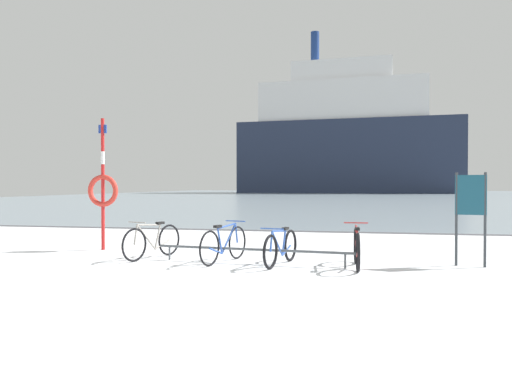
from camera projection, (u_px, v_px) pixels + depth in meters
ground at (336, 198)px, 59.21m from camera, size 80.00×132.00×0.08m
bike_rack at (253, 250)px, 9.51m from camera, size 3.95×0.43×0.31m
bicycle_0 at (152, 241)px, 10.20m from camera, size 0.67×1.63×0.79m
bicycle_1 at (224, 244)px, 9.69m from camera, size 0.61×1.67×0.80m
bicycle_2 at (281, 247)px, 9.36m from camera, size 0.54×1.65×0.75m
bicycle_3 at (357, 248)px, 9.07m from camera, size 0.46×1.66×0.81m
info_sign at (471, 203)px, 9.20m from camera, size 0.55×0.15×1.77m
rescue_post at (103, 188)px, 11.55m from camera, size 0.76×0.12×3.10m
ferry_ship at (346, 138)px, 88.75m from camera, size 39.91×11.49×29.56m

